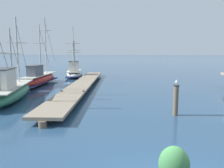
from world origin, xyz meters
TOP-DOWN VIEW (x-y plane):
  - floating_dock at (-5.80, 14.89)m, footprint 3.51×21.60m
  - fishing_boat_0 at (-9.23, 9.12)m, footprint 3.40×8.11m
  - fishing_boat_1 at (-10.46, 16.30)m, footprint 1.87×8.81m
  - fishing_boat_2 at (-8.82, 22.98)m, footprint 3.06×6.06m
  - mooring_piling at (1.15, 6.86)m, footprint 0.30×0.30m
  - perched_seagull at (1.15, 6.86)m, footprint 0.17×0.38m

SIDE VIEW (x-z plane):
  - floating_dock at x=-5.80m, z-range 0.10..0.63m
  - fishing_boat_2 at x=-8.82m, z-range -2.48..3.78m
  - fishing_boat_1 at x=-10.46m, z-range -2.73..4.08m
  - fishing_boat_0 at x=-9.23m, z-range -2.19..3.61m
  - mooring_piling at x=1.15m, z-range 0.04..1.64m
  - perched_seagull at x=1.15m, z-range 1.62..1.88m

